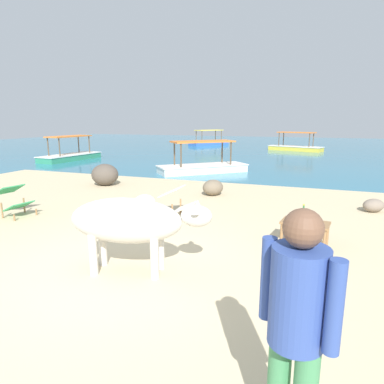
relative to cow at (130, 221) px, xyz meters
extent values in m
cube|color=#CCB78E|center=(-0.27, 0.02, -0.75)|extent=(18.00, 14.00, 0.04)
cube|color=teal|center=(-0.27, 22.02, -0.77)|extent=(60.00, 36.00, 0.03)
cylinder|color=beige|center=(0.33, 0.23, -0.45)|extent=(0.11, 0.11, 0.57)
cylinder|color=beige|center=(0.40, -0.08, -0.45)|extent=(0.11, 0.11, 0.57)
cylinder|color=beige|center=(-0.51, 0.06, -0.45)|extent=(0.11, 0.11, 0.57)
cylinder|color=beige|center=(-0.44, -0.26, -0.45)|extent=(0.11, 0.11, 0.57)
ellipsoid|color=beige|center=(-0.05, -0.01, 0.01)|extent=(1.64, 0.89, 0.62)
ellipsoid|color=beige|center=(0.89, 0.19, 0.11)|extent=(0.46, 0.33, 0.29)
cone|color=beige|center=(0.86, 0.33, 0.24)|extent=(0.12, 0.12, 0.10)
cone|color=beige|center=(0.92, 0.04, 0.24)|extent=(0.12, 0.12, 0.10)
ellipsoid|color=beige|center=(0.21, 0.04, 0.27)|extent=(0.34, 0.30, 0.21)
cube|color=olive|center=(2.23, 1.90, -0.34)|extent=(0.82, 0.55, 0.04)
cylinder|color=olive|center=(2.59, 2.02, -0.55)|extent=(0.05, 0.05, 0.37)
cylinder|color=olive|center=(2.54, 1.66, -0.55)|extent=(0.05, 0.05, 0.37)
cylinder|color=olive|center=(1.92, 2.13, -0.55)|extent=(0.05, 0.05, 0.37)
cylinder|color=olive|center=(1.86, 1.77, -0.55)|extent=(0.05, 0.05, 0.37)
cylinder|color=#2D6B38|center=(2.19, 1.91, -0.21)|extent=(0.07, 0.07, 0.22)
cylinder|color=#2D6B38|center=(2.19, 1.91, -0.07)|extent=(0.03, 0.03, 0.06)
cylinder|color=yellow|center=(2.19, 1.91, -0.04)|extent=(0.03, 0.03, 0.02)
cylinder|color=olive|center=(-3.45, 1.76, -0.66)|extent=(0.04, 0.04, 0.14)
cylinder|color=olive|center=(-3.54, 1.25, -0.66)|extent=(0.04, 0.04, 0.14)
cylinder|color=olive|center=(-3.86, 1.83, -0.56)|extent=(0.04, 0.04, 0.34)
cylinder|color=olive|center=(-3.95, 1.31, -0.56)|extent=(0.04, 0.04, 0.34)
cube|color=#339356|center=(-3.70, 1.54, -0.49)|extent=(0.51, 0.58, 0.21)
cube|color=#339356|center=(-4.01, 1.59, -0.17)|extent=(0.54, 0.59, 0.23)
cylinder|color=olive|center=(-0.05, 3.00, -0.66)|extent=(0.04, 0.04, 0.14)
cylinder|color=olive|center=(-0.04, 2.48, -0.66)|extent=(0.04, 0.04, 0.14)
cylinder|color=olive|center=(-0.47, 2.99, -0.56)|extent=(0.04, 0.04, 0.34)
cylinder|color=olive|center=(-0.45, 2.47, -0.56)|extent=(0.04, 0.04, 0.34)
cube|color=silver|center=(-0.25, 2.73, -0.49)|extent=(0.45, 0.53, 0.21)
cube|color=silver|center=(-0.57, 2.72, -0.17)|extent=(0.48, 0.53, 0.23)
cylinder|color=#334C99|center=(2.25, -1.96, 0.38)|extent=(0.32, 0.32, 0.58)
cylinder|color=#334C99|center=(2.07, -1.86, 0.41)|extent=(0.09, 0.09, 0.52)
cylinder|color=#334C99|center=(2.43, -2.07, 0.41)|extent=(0.09, 0.09, 0.52)
sphere|color=brown|center=(2.25, -1.96, 0.78)|extent=(0.22, 0.22, 0.22)
ellipsoid|color=#756651|center=(-0.32, 5.05, -0.51)|extent=(0.76, 0.80, 0.44)
ellipsoid|color=brown|center=(-4.03, 5.26, -0.39)|extent=(0.89, 0.82, 0.69)
ellipsoid|color=gray|center=(3.67, 4.64, -0.58)|extent=(0.63, 0.60, 0.31)
cube|color=#338E66|center=(-9.94, 10.68, -0.62)|extent=(1.37, 3.67, 0.28)
cube|color=white|center=(-9.94, 10.68, -0.46)|extent=(1.43, 3.75, 0.04)
cylinder|color=brown|center=(-10.24, 11.79, 0.00)|extent=(0.06, 0.06, 0.95)
cylinder|color=brown|center=(-9.47, 11.73, 0.00)|extent=(0.06, 0.06, 0.95)
cylinder|color=brown|center=(-10.40, 9.63, 0.00)|extent=(0.06, 0.06, 0.95)
cylinder|color=brown|center=(-9.63, 9.58, 0.00)|extent=(0.06, 0.06, 0.95)
cube|color=orange|center=(-9.94, 10.68, 0.50)|extent=(1.12, 2.58, 0.06)
cube|color=white|center=(-1.94, 9.03, -0.62)|extent=(3.41, 3.23, 0.28)
cube|color=white|center=(-1.94, 9.03, -0.46)|extent=(3.50, 3.32, 0.04)
cylinder|color=brown|center=(-2.48, 8.02, 0.00)|extent=(0.06, 0.06, 0.95)
cylinder|color=brown|center=(-2.99, 8.59, 0.00)|extent=(0.06, 0.06, 0.95)
cylinder|color=brown|center=(-0.88, 9.47, 0.00)|extent=(0.06, 0.06, 0.95)
cylinder|color=brown|center=(-1.39, 10.04, 0.00)|extent=(0.06, 0.06, 0.95)
cube|color=orange|center=(-1.94, 9.03, 0.50)|extent=(2.50, 2.38, 0.06)
cube|color=gold|center=(1.07, 20.67, -0.62)|extent=(3.76, 2.19, 0.28)
cube|color=white|center=(1.07, 20.67, -0.46)|extent=(3.85, 2.27, 0.04)
cylinder|color=brown|center=(2.21, 20.69, 0.00)|extent=(0.06, 0.06, 0.95)
cylinder|color=brown|center=(1.97, 19.96, 0.00)|extent=(0.06, 0.06, 0.95)
cylinder|color=brown|center=(0.17, 21.38, 0.00)|extent=(0.06, 0.06, 0.95)
cylinder|color=brown|center=(-0.08, 20.65, 0.00)|extent=(0.06, 0.06, 0.95)
cube|color=orange|center=(1.07, 20.67, 0.50)|extent=(2.69, 1.69, 0.06)
cube|color=#3866B7|center=(-6.17, 23.54, -0.62)|extent=(2.85, 3.63, 0.28)
cube|color=white|center=(-6.17, 23.54, -0.46)|extent=(2.93, 3.72, 0.04)
cylinder|color=brown|center=(-6.42, 22.42, 0.00)|extent=(0.06, 0.06, 0.95)
cylinder|color=brown|center=(-7.07, 22.83, 0.00)|extent=(0.06, 0.06, 0.95)
cylinder|color=brown|center=(-5.26, 24.25, 0.00)|extent=(0.06, 0.06, 0.95)
cylinder|color=brown|center=(-5.92, 24.66, 0.00)|extent=(0.06, 0.06, 0.95)
cube|color=#EFD14C|center=(-6.17, 23.54, 0.50)|extent=(2.13, 2.63, 0.06)
camera|label=1|loc=(2.27, -3.76, 1.34)|focal=31.06mm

